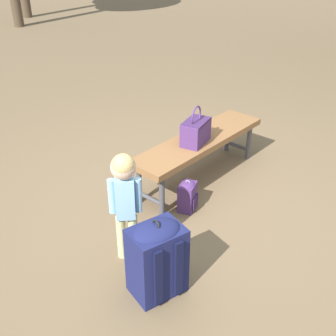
{
  "coord_description": "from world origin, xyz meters",
  "views": [
    {
      "loc": [
        2.59,
        1.69,
        2.22
      ],
      "look_at": [
        0.09,
        -0.1,
        0.45
      ],
      "focal_mm": 44.91,
      "sensor_mm": 36.0,
      "label": 1
    }
  ],
  "objects_px": {
    "child_standing": "(125,191)",
    "backpack_large": "(157,257)",
    "handbag": "(196,131)",
    "park_bench": "(200,143)",
    "backpack_small": "(187,195)"
  },
  "relations": [
    {
      "from": "park_bench",
      "to": "backpack_small",
      "type": "bearing_deg",
      "value": 21.8
    },
    {
      "from": "handbag",
      "to": "child_standing",
      "type": "bearing_deg",
      "value": 7.65
    },
    {
      "from": "park_bench",
      "to": "backpack_large",
      "type": "relative_size",
      "value": 2.72
    },
    {
      "from": "handbag",
      "to": "backpack_large",
      "type": "bearing_deg",
      "value": 22.31
    },
    {
      "from": "handbag",
      "to": "backpack_large",
      "type": "height_order",
      "value": "handbag"
    },
    {
      "from": "park_bench",
      "to": "child_standing",
      "type": "bearing_deg",
      "value": 7.86
    },
    {
      "from": "park_bench",
      "to": "backpack_small",
      "type": "height_order",
      "value": "park_bench"
    },
    {
      "from": "child_standing",
      "to": "backpack_large",
      "type": "height_order",
      "value": "child_standing"
    },
    {
      "from": "backpack_small",
      "to": "park_bench",
      "type": "bearing_deg",
      "value": -158.2
    },
    {
      "from": "handbag",
      "to": "backpack_small",
      "type": "relative_size",
      "value": 1.22
    },
    {
      "from": "park_bench",
      "to": "backpack_small",
      "type": "xyz_separation_m",
      "value": [
        0.52,
        0.21,
        -0.24
      ]
    },
    {
      "from": "child_standing",
      "to": "backpack_small",
      "type": "distance_m",
      "value": 0.9
    },
    {
      "from": "handbag",
      "to": "child_standing",
      "type": "height_order",
      "value": "child_standing"
    },
    {
      "from": "park_bench",
      "to": "child_standing",
      "type": "distance_m",
      "value": 1.33
    },
    {
      "from": "park_bench",
      "to": "handbag",
      "type": "xyz_separation_m",
      "value": [
        0.11,
        0.02,
        0.18
      ]
    }
  ]
}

